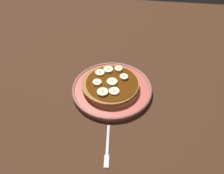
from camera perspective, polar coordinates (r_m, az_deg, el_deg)
ground_plane at (r=80.25cm, az=-0.00°, el=-1.72°), size 140.00×140.00×3.00cm
plate at (r=78.47cm, az=-0.00°, el=-0.47°), size 26.48×26.48×1.83cm
pancake_stack at (r=76.98cm, az=-0.30°, el=0.27°), size 18.51×18.51×2.41cm
banana_slice_0 at (r=76.58cm, az=0.13°, el=1.47°), size 3.48×3.48×0.87cm
banana_slice_1 at (r=77.89cm, az=2.86°, el=2.36°), size 2.75×2.75×1.01cm
banana_slice_2 at (r=80.93cm, az=1.56°, el=4.33°), size 2.74×2.74×0.99cm
banana_slice_3 at (r=73.37cm, az=0.50°, el=-1.04°), size 3.33×3.33×0.69cm
banana_slice_4 at (r=79.77cm, az=-2.91°, el=3.45°), size 3.25×3.25×0.74cm
banana_slice_5 at (r=76.10cm, az=-3.58°, el=1.05°), size 2.86×2.86×0.95cm
banana_slice_6 at (r=72.93cm, az=-2.26°, el=-1.27°), size 3.50×3.50×0.98cm
banana_slice_7 at (r=80.74cm, az=-0.91°, el=4.18°), size 3.24×3.24×0.88cm
fork at (r=65.76cm, az=-1.14°, el=-14.33°), size 13.04×2.15×0.50cm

